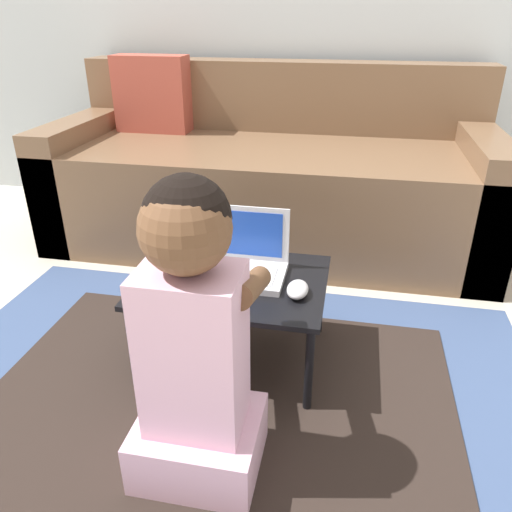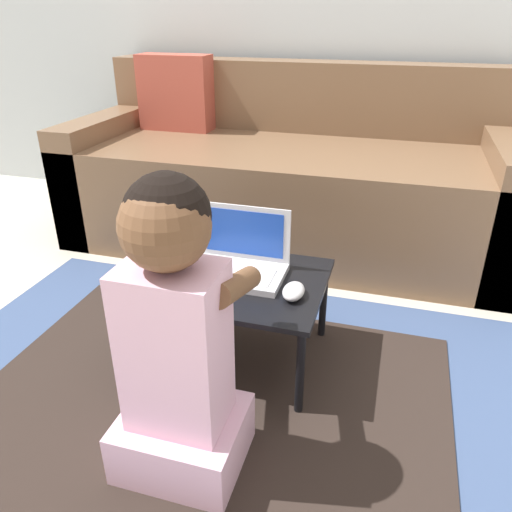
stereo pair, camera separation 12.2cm
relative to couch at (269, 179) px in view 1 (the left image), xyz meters
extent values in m
plane|color=beige|center=(0.19, -0.99, -0.29)|extent=(16.00, 16.00, 0.00)
cube|color=#3D517A|center=(0.06, -1.22, -0.29)|extent=(1.88, 1.37, 0.01)
cube|color=#2D231E|center=(0.06, -1.22, -0.28)|extent=(1.35, 0.98, 0.00)
cube|color=brown|center=(0.01, -0.04, -0.06)|extent=(2.00, 0.85, 0.47)
cube|color=brown|center=(0.01, 0.29, 0.34)|extent=(2.00, 0.19, 0.33)
cube|color=brown|center=(-0.91, -0.04, -0.01)|extent=(0.16, 0.85, 0.56)
cube|color=brown|center=(0.93, -0.04, -0.01)|extent=(0.16, 0.85, 0.56)
cube|color=#B24C3D|center=(-0.61, 0.13, 0.35)|extent=(0.36, 0.14, 0.36)
cube|color=black|center=(0.06, -1.00, -0.01)|extent=(0.56, 0.43, 0.02)
cylinder|color=black|center=(-0.19, -1.19, -0.15)|extent=(0.02, 0.02, 0.28)
cylinder|color=black|center=(0.32, -1.19, -0.15)|extent=(0.02, 0.02, 0.28)
cylinder|color=black|center=(-0.19, -0.81, -0.15)|extent=(0.02, 0.02, 0.28)
cylinder|color=black|center=(0.32, -0.81, -0.15)|extent=(0.02, 0.02, 0.28)
cube|color=silver|center=(0.07, -0.99, 0.01)|extent=(0.29, 0.19, 0.02)
cube|color=silver|center=(0.07, -1.00, 0.02)|extent=(0.24, 0.11, 0.00)
cube|color=silver|center=(0.07, -0.90, 0.11)|extent=(0.29, 0.01, 0.18)
cube|color=#1E47B7|center=(0.07, -0.90, 0.11)|extent=(0.25, 0.00, 0.15)
ellipsoid|color=silver|center=(0.27, -1.05, 0.02)|extent=(0.06, 0.10, 0.04)
cube|color=#E5B2CC|center=(0.08, -1.44, -0.22)|extent=(0.29, 0.25, 0.15)
cube|color=#E5B2CC|center=(0.08, -1.44, 0.06)|extent=(0.22, 0.16, 0.40)
sphere|color=brown|center=(0.08, -1.44, 0.35)|extent=(0.19, 0.19, 0.19)
sphere|color=black|center=(0.08, -1.42, 0.37)|extent=(0.18, 0.18, 0.18)
cylinder|color=brown|center=(-0.02, -1.32, 0.17)|extent=(0.06, 0.24, 0.13)
cylinder|color=brown|center=(0.18, -1.32, 0.17)|extent=(0.06, 0.24, 0.13)
camera|label=1|loc=(0.39, -2.28, 0.73)|focal=35.00mm
camera|label=2|loc=(0.51, -2.25, 0.73)|focal=35.00mm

